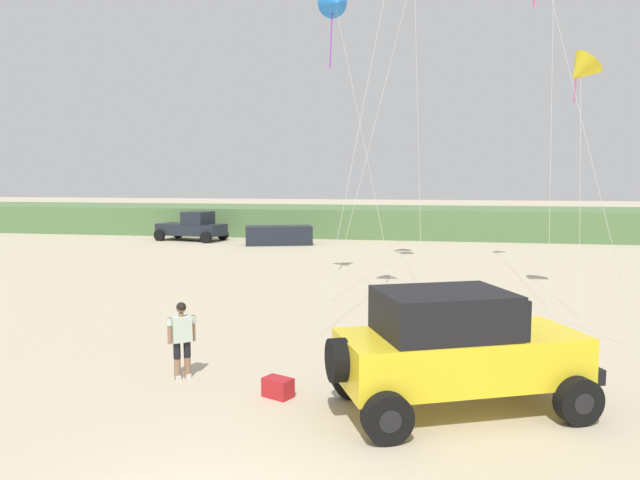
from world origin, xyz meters
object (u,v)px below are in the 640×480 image
object	(u,v)px
jeep	(457,347)
kite_red_delta	(581,71)
kite_pink_ribbon	(335,3)
distant_sedan	(279,235)
distant_pickup	(193,227)
cooler_box	(278,387)
person_watching	(182,336)

from	to	relation	value
jeep	kite_red_delta	bearing A→B (deg)	68.30
jeep	kite_pink_ribbon	world-z (taller)	kite_pink_ribbon
distant_sedan	distant_pickup	bearing A→B (deg)	150.38
cooler_box	kite_pink_ribbon	distance (m)	15.27
jeep	distant_sedan	size ratio (longest dim) A/B	1.19
distant_pickup	jeep	bearing A→B (deg)	-59.15
distant_sedan	cooler_box	bearing A→B (deg)	-92.95
person_watching	kite_pink_ribbon	xyz separation A→B (m)	(1.59, 10.52, 9.62)
kite_red_delta	distant_sedan	bearing A→B (deg)	132.59
jeep	person_watching	size ratio (longest dim) A/B	3.00
kite_pink_ribbon	distant_sedan	bearing A→B (deg)	111.97
distant_pickup	kite_pink_ribbon	world-z (taller)	kite_pink_ribbon
jeep	person_watching	distance (m)	5.74
jeep	distant_sedan	bearing A→B (deg)	111.12
jeep	person_watching	world-z (taller)	jeep
distant_sedan	jeep	bearing A→B (deg)	-86.27
person_watching	cooler_box	bearing A→B (deg)	-16.44
cooler_box	jeep	bearing A→B (deg)	23.29
jeep	distant_sedan	xyz separation A→B (m)	(-10.14, 26.26, -0.60)
person_watching	cooler_box	xyz separation A→B (m)	(2.28, -0.67, -0.75)
person_watching	cooler_box	size ratio (longest dim) A/B	2.98
cooler_box	person_watching	bearing A→B (deg)	-171.73
cooler_box	distant_pickup	bearing A→B (deg)	140.14
cooler_box	distant_pickup	distance (m)	30.52
kite_pink_ribbon	kite_red_delta	bearing A→B (deg)	-4.50
person_watching	kite_red_delta	bearing A→B (deg)	44.85
person_watching	distant_sedan	world-z (taller)	person_watching
distant_pickup	kite_red_delta	distance (m)	27.69
person_watching	kite_red_delta	size ratio (longest dim) A/B	0.20
cooler_box	distant_pickup	xyz separation A→B (m)	(-13.10, 27.55, 0.75)
jeep	distant_sedan	world-z (taller)	jeep
distant_sedan	kite_pink_ribbon	size ratio (longest dim) A/B	0.37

